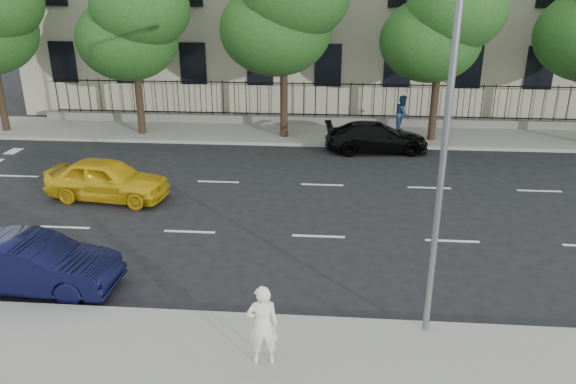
% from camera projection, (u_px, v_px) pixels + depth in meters
% --- Properties ---
extents(ground, '(120.00, 120.00, 0.00)m').
position_uv_depth(ground, '(316.00, 278.00, 14.76)').
color(ground, black).
rests_on(ground, ground).
extents(near_sidewalk, '(60.00, 4.00, 0.15)m').
position_uv_depth(near_sidewalk, '(309.00, 377.00, 11.02)').
color(near_sidewalk, gray).
rests_on(near_sidewalk, ground).
extents(far_sidewalk, '(60.00, 4.00, 0.15)m').
position_uv_depth(far_sidewalk, '(326.00, 134.00, 27.74)').
color(far_sidewalk, gray).
rests_on(far_sidewalk, ground).
extents(lane_markings, '(49.60, 4.62, 0.01)m').
position_uv_depth(lane_markings, '(321.00, 208.00, 19.17)').
color(lane_markings, silver).
rests_on(lane_markings, ground).
extents(iron_fence, '(30.00, 0.50, 2.20)m').
position_uv_depth(iron_fence, '(327.00, 115.00, 29.11)').
color(iron_fence, slate).
rests_on(iron_fence, far_sidewalk).
extents(street_light, '(0.25, 3.32, 8.05)m').
position_uv_depth(street_light, '(444.00, 99.00, 11.06)').
color(street_light, slate).
rests_on(street_light, near_sidewalk).
extents(tree_b, '(5.53, 5.12, 8.97)m').
position_uv_depth(tree_b, '(133.00, 12.00, 25.73)').
color(tree_b, '#382619').
rests_on(tree_b, far_sidewalk).
extents(tree_d, '(5.34, 4.94, 8.84)m').
position_uv_depth(tree_d, '(443.00, 14.00, 24.68)').
color(tree_d, '#382619').
rests_on(tree_d, far_sidewalk).
extents(yellow_taxi, '(4.48, 2.26, 1.46)m').
position_uv_depth(yellow_taxi, '(107.00, 179.00, 19.69)').
color(yellow_taxi, gold).
rests_on(yellow_taxi, ground).
extents(navy_sedan, '(4.34, 1.64, 1.41)m').
position_uv_depth(navy_sedan, '(32.00, 264.00, 13.99)').
color(navy_sedan, black).
rests_on(navy_sedan, ground).
extents(black_sedan, '(4.72, 2.26, 1.33)m').
position_uv_depth(black_sedan, '(376.00, 137.00, 25.03)').
color(black_sedan, black).
rests_on(black_sedan, ground).
extents(woman_near, '(0.71, 0.54, 1.75)m').
position_uv_depth(woman_near, '(263.00, 325.00, 11.01)').
color(woman_near, white).
rests_on(woman_near, near_sidewalk).
extents(pedestrian_far, '(0.88, 1.01, 1.79)m').
position_uv_depth(pedestrian_far, '(403.00, 113.00, 27.66)').
color(pedestrian_far, navy).
rests_on(pedestrian_far, far_sidewalk).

